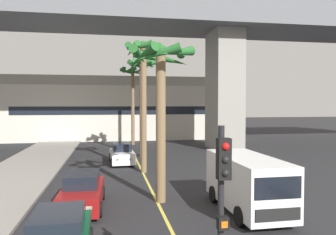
# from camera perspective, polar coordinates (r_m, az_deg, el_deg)

# --- Properties ---
(lane_stripe_center) EXTENTS (0.14, 56.00, 0.01)m
(lane_stripe_center) POSITION_cam_1_polar(r_m,az_deg,el_deg) (22.96, -4.42, -9.24)
(lane_stripe_center) COLOR #DBCC4C
(lane_stripe_center) RESTS_ON ground
(bridge_overpass) EXTENTS (86.31, 8.00, 16.22)m
(bridge_overpass) POSITION_cam_1_polar(r_m,az_deg,el_deg) (33.77, -5.01, 16.44)
(bridge_overpass) COLOR slate
(bridge_overpass) RESTS_ON ground
(pier_building_backdrop) EXTENTS (30.47, 8.04, 8.12)m
(pier_building_backdrop) POSITION_cam_1_polar(r_m,az_deg,el_deg) (45.31, -7.28, 1.54)
(pier_building_backdrop) COLOR beige
(pier_building_backdrop) RESTS_ON ground
(car_queue_second) EXTENTS (1.96, 4.16, 1.56)m
(car_queue_second) POSITION_cam_1_polar(r_m,az_deg,el_deg) (26.19, -7.91, -6.22)
(car_queue_second) COLOR white
(car_queue_second) RESTS_ON ground
(car_queue_third) EXTENTS (1.93, 4.15, 1.56)m
(car_queue_third) POSITION_cam_1_polar(r_m,az_deg,el_deg) (15.49, -14.48, -12.27)
(car_queue_third) COLOR maroon
(car_queue_third) RESTS_ON ground
(delivery_van) EXTENTS (2.19, 5.26, 2.36)m
(delivery_van) POSITION_cam_1_polar(r_m,az_deg,el_deg) (14.80, 13.43, -10.69)
(delivery_van) COLOR white
(delivery_van) RESTS_ON ground
(traffic_light_median_near) EXTENTS (0.24, 0.37, 4.20)m
(traffic_light_median_near) POSITION_cam_1_polar(r_m,az_deg,el_deg) (6.47, 9.26, -14.68)
(traffic_light_median_near) COLOR black
(traffic_light_median_near) RESTS_ON ground
(palm_tree_near_median) EXTENTS (3.14, 3.21, 7.36)m
(palm_tree_near_median) POSITION_cam_1_polar(r_m,az_deg,el_deg) (15.49, -1.31, 6.50)
(palm_tree_near_median) COLOR brown
(palm_tree_near_median) RESTS_ON ground
(palm_tree_mid_median) EXTENTS (2.95, 3.04, 8.79)m
(palm_tree_mid_median) POSITION_cam_1_polar(r_m,az_deg,el_deg) (37.66, -6.07, 5.83)
(palm_tree_mid_median) COLOR brown
(palm_tree_mid_median) RESTS_ON ground
(palm_tree_far_median) EXTENTS (2.67, 2.66, 8.57)m
(palm_tree_far_median) POSITION_cam_1_polar(r_m,az_deg,el_deg) (29.10, -4.48, 6.22)
(palm_tree_far_median) COLOR brown
(palm_tree_far_median) RESTS_ON ground
(palm_tree_farthest_median) EXTENTS (2.60, 2.62, 8.79)m
(palm_tree_farthest_median) POSITION_cam_1_polar(r_m,az_deg,el_deg) (22.35, -4.27, 8.01)
(palm_tree_farthest_median) COLOR brown
(palm_tree_farthest_median) RESTS_ON ground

